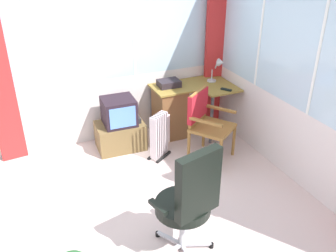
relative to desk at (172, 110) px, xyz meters
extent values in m
cube|color=beige|center=(-1.10, -1.67, -0.43)|extent=(4.94, 4.89, 0.06)
cube|color=silver|center=(-1.10, 0.31, 0.05)|extent=(3.94, 0.06, 0.89)
cube|color=silver|center=(-1.10, 0.31, 1.30)|extent=(3.86, 0.06, 1.61)
cube|color=white|center=(-1.76, 0.31, 1.30)|extent=(0.04, 0.07, 1.61)
cube|color=white|center=(-0.44, 0.31, 1.30)|extent=(0.04, 0.07, 1.61)
cube|color=silver|center=(0.90, -1.67, 0.05)|extent=(0.06, 3.89, 0.89)
cube|color=silver|center=(0.90, -1.67, 1.30)|extent=(0.06, 3.82, 1.61)
cube|color=white|center=(0.90, -1.67, 1.30)|extent=(0.07, 0.04, 1.61)
cube|color=white|center=(0.90, -0.69, 1.30)|extent=(0.07, 0.04, 1.61)
cube|color=red|center=(0.77, 0.18, 0.90)|extent=(0.32, 0.10, 2.58)
cube|color=olive|center=(0.29, 0.01, 0.33)|extent=(1.13, 0.50, 0.02)
cube|color=olive|center=(0.60, -0.37, 0.33)|extent=(0.50, 0.25, 0.02)
cube|color=brown|center=(-0.05, 0.01, -0.04)|extent=(0.40, 0.46, 0.70)
cylinder|color=#4C4C51|center=(0.39, -0.45, -0.04)|extent=(0.04, 0.04, 0.71)
cylinder|color=#4C4C51|center=(-0.24, 0.22, -0.04)|extent=(0.04, 0.04, 0.71)
cylinder|color=#B2B7BC|center=(0.62, -0.01, 0.35)|extent=(0.13, 0.13, 0.02)
cylinder|color=#B2B7BC|center=(0.62, -0.01, 0.44)|extent=(0.02, 0.02, 0.16)
cylinder|color=#B2B7BC|center=(0.67, -0.04, 0.60)|extent=(0.03, 0.09, 0.15)
cone|color=#B2B7BC|center=(0.72, -0.08, 0.63)|extent=(0.14, 0.14, 0.12)
cube|color=black|center=(0.63, -0.39, 0.36)|extent=(0.12, 0.15, 0.02)
cube|color=#282128|center=(-0.03, 0.06, 0.39)|extent=(0.30, 0.23, 0.09)
cylinder|color=olive|center=(0.15, -1.12, -0.18)|extent=(0.04, 0.04, 0.43)
cylinder|color=olive|center=(0.51, -0.86, -0.18)|extent=(0.04, 0.04, 0.43)
cylinder|color=olive|center=(-0.11, -0.76, -0.18)|extent=(0.04, 0.04, 0.43)
cylinder|color=olive|center=(0.25, -0.50, -0.18)|extent=(0.04, 0.04, 0.43)
cube|color=olive|center=(0.20, -0.81, 0.05)|extent=(0.67, 0.67, 0.04)
cube|color=olive|center=(0.07, -0.63, 0.30)|extent=(0.37, 0.28, 0.44)
cube|color=red|center=(0.07, -0.63, 0.32)|extent=(0.40, 0.32, 0.37)
cube|color=olive|center=(0.02, -0.94, 0.23)|extent=(0.29, 0.37, 0.03)
cube|color=olive|center=(0.38, -0.68, 0.23)|extent=(0.29, 0.37, 0.03)
cube|color=#B7B7BF|center=(-0.97, -2.13, -0.35)|extent=(0.28, 0.10, 0.02)
cube|color=#B7B7BF|center=(-0.70, -2.15, -0.35)|extent=(0.27, 0.14, 0.02)
cylinder|color=black|center=(-0.57, -2.20, -0.37)|extent=(0.05, 0.05, 0.05)
cube|color=#B7B7BF|center=(-0.75, -1.99, -0.35)|extent=(0.21, 0.24, 0.02)
cylinder|color=black|center=(-0.66, -1.88, -0.37)|extent=(0.05, 0.05, 0.05)
cube|color=#B7B7BF|center=(-0.91, -1.98, -0.35)|extent=(0.18, 0.26, 0.02)
cylinder|color=black|center=(-0.98, -1.86, -0.37)|extent=(0.05, 0.05, 0.05)
cylinder|color=#B7B7BF|center=(-0.83, -2.10, -0.13)|extent=(0.05, 0.05, 0.40)
cylinder|color=black|center=(-0.83, -2.10, 0.11)|extent=(0.50, 0.50, 0.09)
cube|color=black|center=(-0.79, -2.28, 0.45)|extent=(0.43, 0.19, 0.60)
cube|color=black|center=(-0.57, -2.03, 0.24)|extent=(0.10, 0.23, 0.04)
cube|color=black|center=(-1.10, -2.16, 0.24)|extent=(0.10, 0.23, 0.04)
cube|color=brown|center=(-0.82, -0.08, -0.21)|extent=(0.66, 0.46, 0.37)
cube|color=black|center=(-0.82, -0.08, 0.16)|extent=(0.43, 0.41, 0.36)
cube|color=#5485E2|center=(-0.82, -0.28, 0.16)|extent=(0.34, 0.02, 0.28)
cube|color=#262628|center=(-0.67, -0.08, 0.01)|extent=(0.27, 0.23, 0.07)
cube|color=silver|center=(-0.52, -0.58, -0.07)|extent=(0.07, 0.09, 0.59)
cube|color=silver|center=(-0.49, -0.56, -0.07)|extent=(0.07, 0.09, 0.59)
cube|color=silver|center=(-0.45, -0.54, -0.07)|extent=(0.07, 0.09, 0.59)
cube|color=silver|center=(-0.42, -0.51, -0.07)|extent=(0.07, 0.09, 0.59)
cube|color=silver|center=(-0.38, -0.49, -0.07)|extent=(0.07, 0.09, 0.59)
cube|color=silver|center=(-0.35, -0.47, -0.07)|extent=(0.07, 0.09, 0.59)
cube|color=silver|center=(-0.31, -0.44, -0.07)|extent=(0.07, 0.09, 0.59)
cube|color=black|center=(-0.38, -0.57, -0.38)|extent=(0.28, 0.20, 0.03)
cube|color=black|center=(-0.46, -0.45, -0.38)|extent=(0.28, 0.20, 0.03)
cube|color=silver|center=(-0.28, -0.42, -0.04)|extent=(0.09, 0.10, 0.41)
camera|label=1|loc=(-1.97, -4.40, 2.25)|focal=39.48mm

